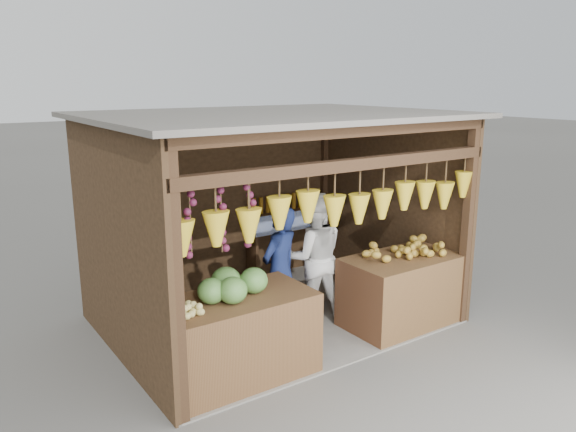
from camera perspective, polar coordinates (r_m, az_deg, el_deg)
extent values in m
plane|color=#514F49|center=(7.46, -1.45, -10.37)|extent=(80.00, 80.00, 0.00)
cube|color=slate|center=(7.45, -1.45, -10.30)|extent=(4.00, 3.00, 0.02)
cube|color=black|center=(8.29, -7.18, 1.46)|extent=(4.00, 0.06, 2.60)
cube|color=black|center=(6.21, -17.18, -3.19)|extent=(0.06, 3.00, 2.60)
cube|color=black|center=(8.26, 10.19, 1.31)|extent=(0.06, 3.00, 2.60)
cube|color=#605B54|center=(6.82, -1.58, 10.24)|extent=(4.30, 3.30, 0.06)
cube|color=black|center=(4.94, -11.35, -7.18)|extent=(0.11, 0.11, 2.60)
cube|color=black|center=(7.29, 17.80, -0.77)|extent=(0.11, 0.11, 2.60)
cube|color=black|center=(7.57, -20.09, -0.45)|extent=(0.11, 0.11, 2.60)
cube|color=black|center=(9.28, 3.68, 2.84)|extent=(0.11, 0.11, 2.60)
cube|color=black|center=(5.72, 6.38, 5.19)|extent=(4.00, 0.12, 0.12)
cube|color=black|center=(5.68, 6.47, 8.58)|extent=(4.00, 0.12, 0.12)
cube|color=#382314|center=(8.71, -0.39, 0.46)|extent=(1.25, 0.30, 0.05)
cube|color=#382314|center=(8.54, -3.64, -3.48)|extent=(0.05, 0.28, 1.05)
cube|color=#382314|center=(9.17, 2.64, -2.26)|extent=(0.05, 0.28, 1.05)
cube|color=blue|center=(8.61, 0.21, -0.58)|extent=(1.25, 0.02, 0.30)
cube|color=#4A2D18|center=(5.93, -5.48, -12.30)|extent=(1.65, 0.85, 0.89)
cube|color=#4E2C1A|center=(7.29, 11.53, -7.42)|extent=(1.51, 0.85, 0.89)
cube|color=black|center=(6.62, -14.79, -12.51)|extent=(0.35, 0.35, 0.33)
imported|color=#152050|center=(6.78, -0.83, -5.61)|extent=(0.68, 0.56, 1.60)
imported|color=silver|center=(7.18, 2.64, -4.17)|extent=(1.00, 0.90, 1.68)
imported|color=brown|center=(6.35, -15.18, -6.76)|extent=(0.63, 0.60, 1.09)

